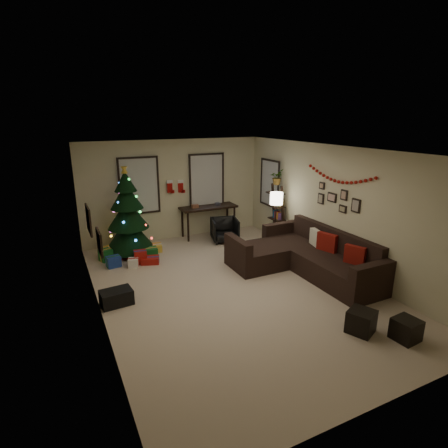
{
  "coord_description": "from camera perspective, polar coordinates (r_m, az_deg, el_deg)",
  "views": [
    {
      "loc": [
        -3.03,
        -5.83,
        3.29
      ],
      "look_at": [
        0.1,
        0.6,
        1.15
      ],
      "focal_mm": 29.08,
      "sensor_mm": 36.0,
      "label": 1
    }
  ],
  "objects": [
    {
      "name": "wall_right",
      "position": [
        8.26,
        17.05,
        2.34
      ],
      "size": [
        0.0,
        7.0,
        7.0
      ],
      "primitive_type": "plane",
      "rotation": [
        1.57,
        0.0,
        -1.57
      ],
      "color": "beige",
      "rests_on": "floor"
    },
    {
      "name": "potted_plant",
      "position": [
        9.58,
        8.29,
        7.67
      ],
      "size": [
        0.61,
        0.6,
        0.51
      ],
      "primitive_type": "imported",
      "rotation": [
        0.0,
        0.0,
        0.74
      ],
      "color": "#4C4C4C",
      "rests_on": "bookshelf"
    },
    {
      "name": "ceiling",
      "position": [
        6.59,
        1.53,
        11.52
      ],
      "size": [
        7.0,
        7.0,
        0.0
      ],
      "primitive_type": "plane",
      "rotation": [
        3.14,
        0.0,
        0.0
      ],
      "color": "white",
      "rests_on": "floor"
    },
    {
      "name": "art_abstract",
      "position": [
        5.61,
        -19.0,
        -2.73
      ],
      "size": [
        0.04,
        0.45,
        0.35
      ],
      "color": "black",
      "rests_on": "wall_left"
    },
    {
      "name": "ottoman_near",
      "position": [
        6.29,
        20.75,
        -14.14
      ],
      "size": [
        0.51,
        0.51,
        0.36
      ],
      "primitive_type": "cube",
      "rotation": [
        0.0,
        0.0,
        0.42
      ],
      "color": "black",
      "rests_on": "floor"
    },
    {
      "name": "stocking_right",
      "position": [
        10.03,
        -6.81,
        5.93
      ],
      "size": [
        0.2,
        0.05,
        0.36
      ],
      "color": "#990F0C",
      "rests_on": "wall_back"
    },
    {
      "name": "pillow_cream",
      "position": [
        8.42,
        14.26,
        -2.29
      ],
      "size": [
        0.2,
        0.43,
        0.42
      ],
      "primitive_type": "cube",
      "rotation": [
        0.0,
        0.0,
        -0.21
      ],
      "color": "beige",
      "rests_on": "sofa"
    },
    {
      "name": "desk",
      "position": [
        10.18,
        -2.46,
        2.26
      ],
      "size": [
        1.59,
        0.57,
        0.86
      ],
      "color": "black",
      "rests_on": "floor"
    },
    {
      "name": "garland",
      "position": [
        8.03,
        17.65,
        7.19
      ],
      "size": [
        0.08,
        1.9,
        0.3
      ],
      "primitive_type": null,
      "color": "#A5140C",
      "rests_on": "wall_right"
    },
    {
      "name": "ottoman_far",
      "position": [
        6.38,
        26.7,
        -14.61
      ],
      "size": [
        0.39,
        0.39,
        0.34
      ],
      "primitive_type": "cube",
      "rotation": [
        0.0,
        0.0,
        0.08
      ],
      "color": "black",
      "rests_on": "floor"
    },
    {
      "name": "pillow_red_b",
      "position": [
        8.16,
        15.86,
        -2.94
      ],
      "size": [
        0.24,
        0.46,
        0.45
      ],
      "primitive_type": "cube",
      "rotation": [
        0.0,
        0.0,
        0.29
      ],
      "color": "maroon",
      "rests_on": "sofa"
    },
    {
      "name": "stocking_left",
      "position": [
        9.85,
        -8.49,
        5.87
      ],
      "size": [
        0.2,
        0.05,
        0.36
      ],
      "color": "#990F0C",
      "rests_on": "wall_back"
    },
    {
      "name": "window_right_wall",
      "position": [
        10.18,
        7.26,
        6.41
      ],
      "size": [
        0.06,
        0.9,
        1.3
      ],
      "color": "#728CB2",
      "rests_on": "wall_right"
    },
    {
      "name": "floor",
      "position": [
        7.35,
        1.37,
        -9.95
      ],
      "size": [
        7.0,
        7.0,
        0.0
      ],
      "primitive_type": "plane",
      "color": "#C2AC93",
      "rests_on": "ground"
    },
    {
      "name": "window_back_left",
      "position": [
        9.69,
        -13.19,
        5.88
      ],
      "size": [
        1.05,
        0.06,
        1.5
      ],
      "color": "#728CB2",
      "rests_on": "wall_back"
    },
    {
      "name": "wall_back",
      "position": [
        10.0,
        -7.84,
        5.33
      ],
      "size": [
        5.0,
        0.0,
        5.0
      ],
      "primitive_type": "plane",
      "rotation": [
        1.57,
        0.0,
        0.0
      ],
      "color": "beige",
      "rests_on": "floor"
    },
    {
      "name": "bookshelf",
      "position": [
        9.7,
        8.41,
        1.43
      ],
      "size": [
        0.3,
        0.47,
        1.59
      ],
      "color": "black",
      "rests_on": "floor"
    },
    {
      "name": "storage_bin",
      "position": [
        6.97,
        -16.55,
        -10.99
      ],
      "size": [
        0.58,
        0.42,
        0.28
      ],
      "primitive_type": "cube",
      "rotation": [
        0.0,
        0.0,
        0.09
      ],
      "color": "black",
      "rests_on": "floor"
    },
    {
      "name": "wall_front",
      "position": [
        4.28,
        23.96,
        -11.85
      ],
      "size": [
        5.0,
        0.0,
        5.0
      ],
      "primitive_type": "plane",
      "rotation": [
        -1.57,
        0.0,
        0.0
      ],
      "color": "beige",
      "rests_on": "floor"
    },
    {
      "name": "window_back_right",
      "position": [
        10.26,
        -2.76,
        6.89
      ],
      "size": [
        1.05,
        0.06,
        1.5
      ],
      "color": "#728CB2",
      "rests_on": "wall_back"
    },
    {
      "name": "wall_left",
      "position": [
        6.17,
        -19.7,
        -2.69
      ],
      "size": [
        0.0,
        7.0,
        7.0
      ],
      "primitive_type": "plane",
      "rotation": [
        1.57,
        0.0,
        1.57
      ],
      "color": "beige",
      "rests_on": "floor"
    },
    {
      "name": "art_map",
      "position": [
        6.95,
        -20.51,
        0.62
      ],
      "size": [
        0.04,
        0.6,
        0.5
      ],
      "color": "black",
      "rests_on": "wall_left"
    },
    {
      "name": "sofa",
      "position": [
        8.18,
        12.53,
        -5.15
      ],
      "size": [
        2.14,
        3.09,
        0.93
      ],
      "color": "black",
      "rests_on": "floor"
    },
    {
      "name": "christmas_tree",
      "position": [
        9.09,
        -14.86,
        1.02
      ],
      "size": [
        1.2,
        1.2,
        2.24
      ],
      "rotation": [
        0.0,
        0.0,
        0.31
      ],
      "color": "black",
      "rests_on": "floor"
    },
    {
      "name": "desk_chair",
      "position": [
        9.81,
        0.11,
        -0.93
      ],
      "size": [
        0.76,
        0.73,
        0.65
      ],
      "primitive_type": "imported",
      "rotation": [
        0.0,
        0.0,
        -0.26
      ],
      "color": "black",
      "rests_on": "floor"
    },
    {
      "name": "pillow_red_a",
      "position": [
        7.62,
        19.86,
        -4.72
      ],
      "size": [
        0.25,
        0.42,
        0.41
      ],
      "primitive_type": "cube",
      "rotation": [
        0.0,
        0.0,
        0.38
      ],
      "color": "maroon",
      "rests_on": "sofa"
    },
    {
      "name": "gallery",
      "position": [
        8.15,
        17.43,
        3.72
      ],
      "size": [
        0.03,
        1.25,
        0.54
      ],
      "color": "black",
      "rests_on": "wall_right"
    },
    {
      "name": "presents",
      "position": [
        8.89,
        -14.48,
        -4.8
      ],
      "size": [
        1.5,
        1.13,
        0.3
      ],
      "rotation": [
        0.0,
        0.0,
        0.01
      ],
      "color": "#14591E",
      "rests_on": "floor"
    },
    {
      "name": "floor_lamp",
      "position": [
        9.05,
        8.22,
        3.4
      ],
      "size": [
        0.31,
        0.31,
        1.48
      ],
      "rotation": [
        0.0,
        0.0,
        -0.21
      ],
      "color": "black",
      "rests_on": "floor"
    }
  ]
}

